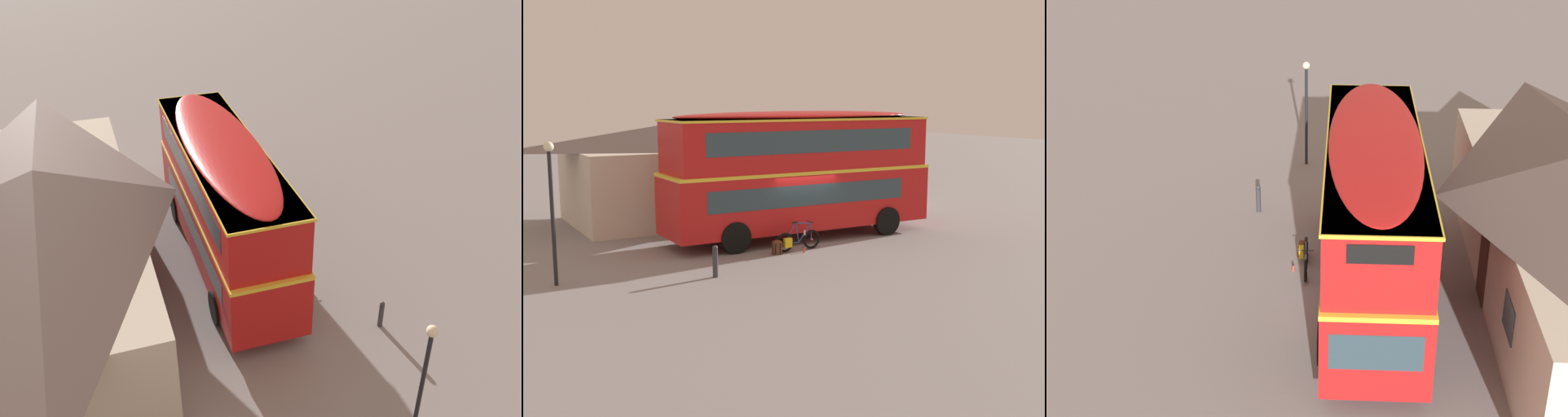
% 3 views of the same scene
% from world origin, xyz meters
% --- Properties ---
extents(ground_plane, '(120.00, 120.00, 0.00)m').
position_xyz_m(ground_plane, '(0.00, 0.00, 0.00)').
color(ground_plane, gray).
extents(double_decker_bus, '(10.47, 2.68, 4.79)m').
position_xyz_m(double_decker_bus, '(0.46, 0.57, 2.64)').
color(double_decker_bus, black).
rests_on(double_decker_bus, ground).
extents(touring_bicycle, '(1.78, 0.49, 1.04)m').
position_xyz_m(touring_bicycle, '(-0.73, -1.29, 0.37)').
color(touring_bicycle, black).
rests_on(touring_bicycle, ground).
extents(backpack_on_ground, '(0.35, 0.34, 0.50)m').
position_xyz_m(backpack_on_ground, '(-1.62, -1.43, 0.26)').
color(backpack_on_ground, '#592D19').
rests_on(backpack_on_ground, ground).
extents(water_bottle_red_squeeze, '(0.07, 0.07, 0.21)m').
position_xyz_m(water_bottle_red_squeeze, '(-0.66, -1.65, 0.10)').
color(water_bottle_red_squeeze, '#D84C33').
rests_on(water_bottle_red_squeeze, ground).
extents(pub_building, '(14.68, 6.22, 4.60)m').
position_xyz_m(pub_building, '(0.57, 6.57, 2.35)').
color(pub_building, beige).
rests_on(pub_building, ground).
extents(street_lamp, '(0.28, 0.28, 4.07)m').
position_xyz_m(street_lamp, '(-8.91, -1.69, 2.56)').
color(street_lamp, black).
rests_on(street_lamp, ground).
extents(kerb_bollard, '(0.16, 0.16, 0.97)m').
position_xyz_m(kerb_bollard, '(-4.62, -3.10, 0.50)').
color(kerb_bollard, '#333338').
rests_on(kerb_bollard, ground).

